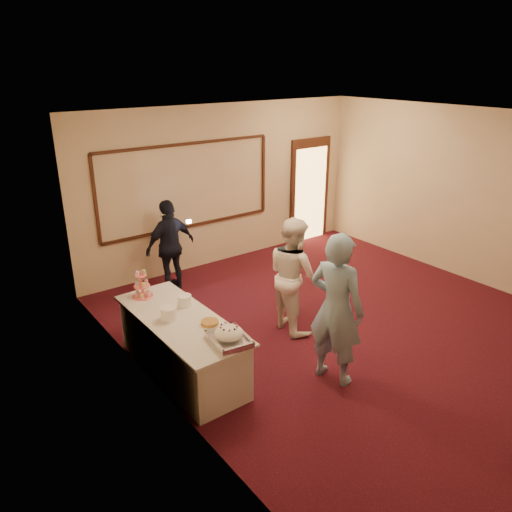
{
  "coord_description": "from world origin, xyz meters",
  "views": [
    {
      "loc": [
        -5.05,
        -4.33,
        3.72
      ],
      "look_at": [
        -1.18,
        0.91,
        1.15
      ],
      "focal_mm": 35.0,
      "sensor_mm": 36.0,
      "label": 1
    }
  ],
  "objects_px": {
    "buffet_table": "(182,345)",
    "plate_stack_a": "(169,313)",
    "man": "(336,309)",
    "woman": "(293,275)",
    "tart": "(210,323)",
    "cupcake_stand": "(142,286)",
    "guest": "(170,246)",
    "plate_stack_b": "(185,301)",
    "pavlova_tray": "(229,335)"
  },
  "relations": [
    {
      "from": "plate_stack_a",
      "to": "man",
      "type": "distance_m",
      "value": 2.01
    },
    {
      "from": "plate_stack_a",
      "to": "tart",
      "type": "bearing_deg",
      "value": -50.54
    },
    {
      "from": "man",
      "to": "plate_stack_b",
      "type": "bearing_deg",
      "value": 23.03
    },
    {
      "from": "plate_stack_b",
      "to": "guest",
      "type": "relative_size",
      "value": 0.11
    },
    {
      "from": "tart",
      "to": "man",
      "type": "bearing_deg",
      "value": -35.05
    },
    {
      "from": "plate_stack_b",
      "to": "man",
      "type": "relative_size",
      "value": 0.09
    },
    {
      "from": "guest",
      "to": "man",
      "type": "bearing_deg",
      "value": 88.86
    },
    {
      "from": "pavlova_tray",
      "to": "guest",
      "type": "relative_size",
      "value": 0.37
    },
    {
      "from": "man",
      "to": "tart",
      "type": "bearing_deg",
      "value": 38.08
    },
    {
      "from": "tart",
      "to": "woman",
      "type": "distance_m",
      "value": 1.7
    },
    {
      "from": "pavlova_tray",
      "to": "plate_stack_a",
      "type": "relative_size",
      "value": 2.91
    },
    {
      "from": "cupcake_stand",
      "to": "guest",
      "type": "relative_size",
      "value": 0.26
    },
    {
      "from": "tart",
      "to": "guest",
      "type": "xyz_separation_m",
      "value": [
        0.85,
        2.64,
        0.0
      ]
    },
    {
      "from": "tart",
      "to": "guest",
      "type": "bearing_deg",
      "value": 72.24
    },
    {
      "from": "plate_stack_b",
      "to": "plate_stack_a",
      "type": "bearing_deg",
      "value": -147.72
    },
    {
      "from": "plate_stack_b",
      "to": "guest",
      "type": "bearing_deg",
      "value": 67.35
    },
    {
      "from": "man",
      "to": "guest",
      "type": "distance_m",
      "value": 3.53
    },
    {
      "from": "buffet_table",
      "to": "plate_stack_b",
      "type": "distance_m",
      "value": 0.56
    },
    {
      "from": "guest",
      "to": "plate_stack_b",
      "type": "bearing_deg",
      "value": 59.95
    },
    {
      "from": "tart",
      "to": "pavlova_tray",
      "type": "bearing_deg",
      "value": -93.82
    },
    {
      "from": "man",
      "to": "woman",
      "type": "distance_m",
      "value": 1.34
    },
    {
      "from": "buffet_table",
      "to": "pavlova_tray",
      "type": "height_order",
      "value": "pavlova_tray"
    },
    {
      "from": "buffet_table",
      "to": "guest",
      "type": "height_order",
      "value": "guest"
    },
    {
      "from": "pavlova_tray",
      "to": "woman",
      "type": "relative_size",
      "value": 0.35
    },
    {
      "from": "cupcake_stand",
      "to": "guest",
      "type": "bearing_deg",
      "value": 51.28
    },
    {
      "from": "woman",
      "to": "man",
      "type": "bearing_deg",
      "value": 168.16
    },
    {
      "from": "woman",
      "to": "cupcake_stand",
      "type": "bearing_deg",
      "value": 74.73
    },
    {
      "from": "buffet_table",
      "to": "pavlova_tray",
      "type": "xyz_separation_m",
      "value": [
        0.18,
        -0.82,
        0.47
      ]
    },
    {
      "from": "buffet_table",
      "to": "woman",
      "type": "bearing_deg",
      "value": 1.74
    },
    {
      "from": "man",
      "to": "woman",
      "type": "bearing_deg",
      "value": -35.04
    },
    {
      "from": "woman",
      "to": "buffet_table",
      "type": "bearing_deg",
      "value": 98.07
    },
    {
      "from": "buffet_table",
      "to": "plate_stack_a",
      "type": "relative_size",
      "value": 10.49
    },
    {
      "from": "buffet_table",
      "to": "tart",
      "type": "relative_size",
      "value": 8.67
    },
    {
      "from": "buffet_table",
      "to": "man",
      "type": "bearing_deg",
      "value": -40.2
    },
    {
      "from": "pavlova_tray",
      "to": "tart",
      "type": "bearing_deg",
      "value": 86.18
    },
    {
      "from": "pavlova_tray",
      "to": "guest",
      "type": "xyz_separation_m",
      "value": [
        0.88,
        3.11,
        -0.06
      ]
    },
    {
      "from": "plate_stack_b",
      "to": "guest",
      "type": "distance_m",
      "value": 2.2
    },
    {
      "from": "plate_stack_b",
      "to": "guest",
      "type": "xyz_separation_m",
      "value": [
        0.85,
        2.03,
        -0.05
      ]
    },
    {
      "from": "man",
      "to": "guest",
      "type": "bearing_deg",
      "value": -10.6
    },
    {
      "from": "buffet_table",
      "to": "woman",
      "type": "height_order",
      "value": "woman"
    },
    {
      "from": "plate_stack_a",
      "to": "woman",
      "type": "height_order",
      "value": "woman"
    },
    {
      "from": "cupcake_stand",
      "to": "tart",
      "type": "bearing_deg",
      "value": -74.96
    },
    {
      "from": "plate_stack_b",
      "to": "pavlova_tray",
      "type": "bearing_deg",
      "value": -91.59
    },
    {
      "from": "plate_stack_a",
      "to": "guest",
      "type": "relative_size",
      "value": 0.13
    },
    {
      "from": "tart",
      "to": "woman",
      "type": "bearing_deg",
      "value": 13.92
    },
    {
      "from": "buffet_table",
      "to": "plate_stack_a",
      "type": "xyz_separation_m",
      "value": [
        -0.12,
        0.05,
        0.47
      ]
    },
    {
      "from": "plate_stack_b",
      "to": "man",
      "type": "bearing_deg",
      "value": -50.1
    },
    {
      "from": "buffet_table",
      "to": "cupcake_stand",
      "type": "relative_size",
      "value": 5.21
    },
    {
      "from": "cupcake_stand",
      "to": "tart",
      "type": "relative_size",
      "value": 1.66
    },
    {
      "from": "plate_stack_a",
      "to": "woman",
      "type": "xyz_separation_m",
      "value": [
        1.98,
        0.01,
        -0.01
      ]
    }
  ]
}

